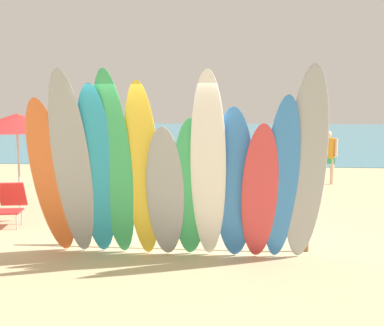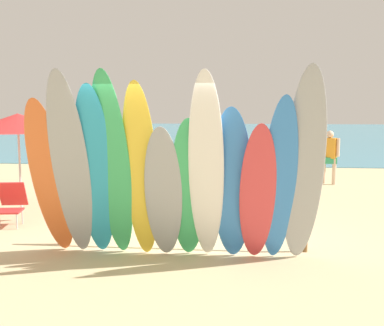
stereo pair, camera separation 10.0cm
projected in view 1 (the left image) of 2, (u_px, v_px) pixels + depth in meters
name	position (u px, v px, depth m)	size (l,w,h in m)	color
ground	(217.00, 156.00, 21.40)	(60.00, 60.00, 0.00)	#D3BC8C
ocean_water	(225.00, 134.00, 37.40)	(60.00, 40.00, 0.02)	teal
surfboard_rack	(181.00, 214.00, 7.49)	(3.98, 0.07, 0.65)	brown
surfboard_orange_0	(51.00, 179.00, 6.94)	(0.58, 0.07, 2.45)	orange
surfboard_grey_1	(72.00, 167.00, 6.79)	(0.53, 0.06, 2.85)	#999EA3
surfboard_teal_2	(97.00, 173.00, 6.86)	(0.53, 0.07, 2.64)	#289EC6
surfboard_green_3	(114.00, 167.00, 6.82)	(0.52, 0.08, 2.81)	#38B266
surfboard_yellow_4	(143.00, 172.00, 6.81)	(0.49, 0.06, 2.64)	yellow
surfboard_grey_5	(165.00, 193.00, 6.85)	(0.54, 0.08, 2.02)	#999EA3
surfboard_green_6	(190.00, 190.00, 6.83)	(0.52, 0.06, 2.16)	#38B266
surfboard_white_7	(208.00, 169.00, 6.64)	(0.49, 0.08, 2.82)	white
surfboard_blue_8	(234.00, 185.00, 6.76)	(0.57, 0.06, 2.29)	#337AD1
surfboard_red_9	(260.00, 194.00, 6.68)	(0.50, 0.08, 2.10)	#D13D42
surfboard_blue_10	(281.00, 181.00, 6.61)	(0.47, 0.06, 2.49)	#337AD1
surfboard_grey_11	(306.00, 168.00, 6.56)	(0.55, 0.07, 2.87)	#999EA3
beachgoer_near_rack	(282.00, 153.00, 13.25)	(0.46, 0.45, 1.59)	brown
beachgoer_by_water	(327.00, 153.00, 13.62)	(0.51, 0.36, 1.52)	beige
beachgoer_strolling	(241.00, 161.00, 11.79)	(0.51, 0.34, 1.49)	brown
beachgoer_midbeach	(284.00, 154.00, 12.35)	(0.61, 0.34, 1.68)	tan
beach_chair_red	(10.00, 203.00, 8.97)	(0.63, 0.82, 0.79)	#B7B7BC
beach_umbrella	(17.00, 123.00, 9.91)	(2.12, 2.12, 2.05)	silver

